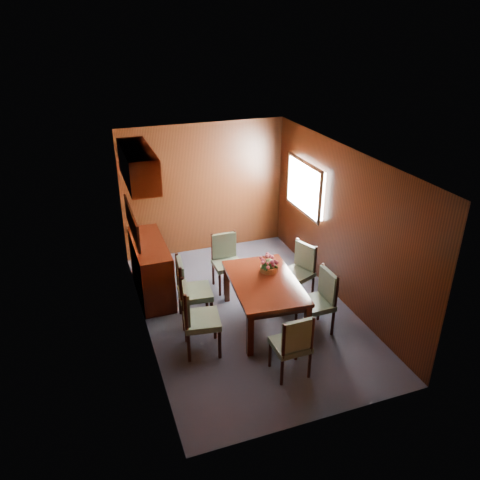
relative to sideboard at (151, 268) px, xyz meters
name	(u,v)px	position (x,y,z in m)	size (l,w,h in m)	color
ground	(247,311)	(1.25, -1.00, -0.45)	(4.50, 4.50, 0.00)	#393D4E
room_shell	(233,204)	(1.15, -0.67, 1.18)	(3.06, 4.52, 2.41)	black
sideboard	(151,268)	(0.00, 0.00, 0.00)	(0.48, 1.40, 0.90)	black
dining_table	(264,287)	(1.39, -1.32, 0.14)	(1.04, 1.53, 0.68)	black
chair_left_near	(195,315)	(0.30, -1.63, 0.11)	(0.53, 0.55, 1.02)	black
chair_left_far	(189,287)	(0.39, -0.95, 0.12)	(0.51, 0.53, 1.02)	black
chair_right_near	(320,298)	(2.05, -1.75, 0.07)	(0.44, 0.45, 0.94)	black
chair_right_far	(300,268)	(2.18, -0.87, 0.05)	(0.54, 0.55, 0.90)	black
chair_head	(293,343)	(1.28, -2.50, 0.05)	(0.43, 0.42, 0.90)	black
chair_foot	(226,258)	(1.19, -0.19, 0.07)	(0.44, 0.42, 0.93)	black
flower_centerpiece	(269,263)	(1.55, -1.08, 0.36)	(0.27, 0.27, 0.27)	#C2773B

